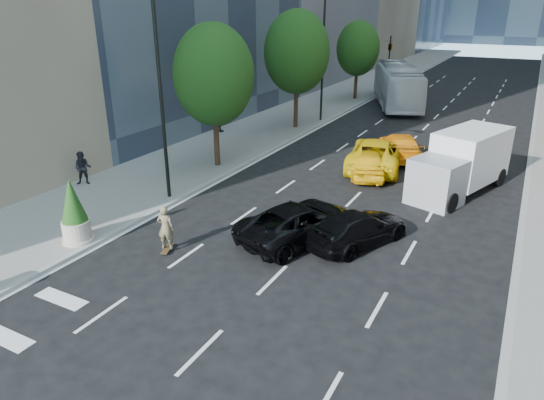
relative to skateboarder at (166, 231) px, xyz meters
The scene contains 20 objects.
ground 3.43m from the skateboarder, ahead, with size 160.00×160.00×0.00m, color black.
sidewalk_left 30.57m from the skateboarder, 100.70° to the left, with size 6.00×120.00×0.15m, color slate.
lamp_near 7.08m from the skateboarder, 126.64° to the left, with size 2.13×0.22×10.00m.
lamp_far 22.79m from the skateboarder, 97.75° to the left, with size 2.13×0.22×10.00m.
tree_near 10.67m from the skateboarder, 113.23° to the left, with size 4.20×4.20×7.46m.
tree_mid 19.93m from the skateboarder, 101.51° to the left, with size 4.50×4.50×7.99m.
tree_far 32.49m from the skateboarder, 96.90° to the left, with size 3.90×3.90×6.92m.
traffic_signal 40.29m from the skateboarder, 94.39° to the left, with size 2.48×0.53×5.20m.
skateboarder is the anchor object (origin of this frame).
black_sedan_lincoln 4.95m from the skateboarder, 39.46° to the left, with size 2.36×5.12×1.42m, color black.
black_sedan_mercedes 7.03m from the skateboarder, 32.77° to the left, with size 1.79×4.41×1.28m, color black.
taxi_a 12.15m from the skateboarder, 71.65° to the left, with size 1.70×4.22×1.44m, color yellow.
taxi_b 13.27m from the skateboarder, 55.46° to the left, with size 1.42×4.06×1.34m, color #FFAB0D.
taxi_c 13.58m from the skateboarder, 73.64° to the left, with size 2.71×5.87×1.63m, color yellow.
taxi_d 16.18m from the skateboarder, 73.76° to the left, with size 1.98×4.88×1.42m, color orange.
city_bus 31.48m from the skateboarder, 89.77° to the left, with size 2.95×12.62×3.51m, color silver.
box_truck 14.09m from the skateboarder, 53.31° to the left, with size 3.99×6.40×2.89m.
pedestrian_a 8.57m from the skateboarder, 156.82° to the left, with size 0.80×0.63×1.65m, color black.
pedestrian_b 17.18m from the skateboarder, 117.28° to the left, with size 1.08×0.45×1.85m, color black.
planter_shrub 3.50m from the skateboarder, 160.82° to the right, with size 1.03×1.03×2.47m.
Camera 1 is at (7.40, -12.09, 8.37)m, focal length 32.00 mm.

